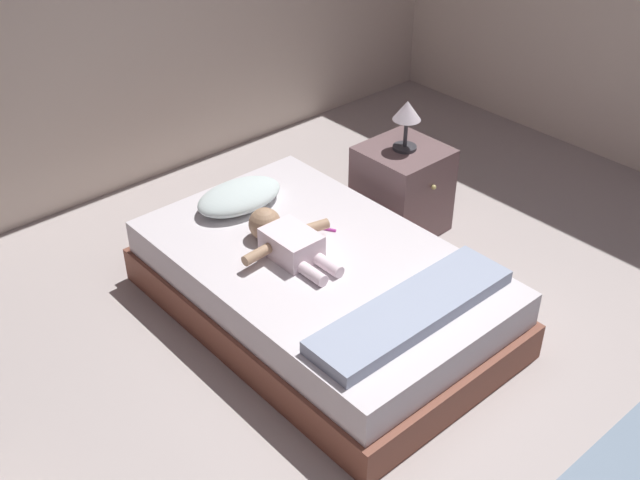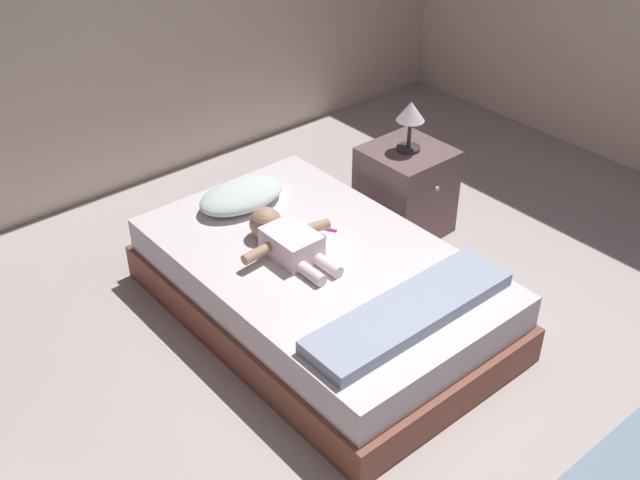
% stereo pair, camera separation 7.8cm
% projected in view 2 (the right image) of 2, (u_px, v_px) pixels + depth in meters
% --- Properties ---
extents(ground_plane, '(8.00, 8.00, 0.00)m').
position_uv_depth(ground_plane, '(437.00, 429.00, 3.58)').
color(ground_plane, '#B1A5A2').
extents(wall_behind_bed, '(8.00, 0.12, 2.51)m').
position_uv_depth(wall_behind_bed, '(95.00, 6.00, 4.77)').
color(wall_behind_bed, beige).
rests_on(wall_behind_bed, ground_plane).
extents(bed, '(1.25, 2.01, 0.40)m').
position_uv_depth(bed, '(320.00, 287.00, 4.15)').
color(bed, brown).
rests_on(bed, ground_plane).
extents(pillow, '(0.53, 0.33, 0.12)m').
position_uv_depth(pillow, '(242.00, 195.00, 4.42)').
color(pillow, silver).
rests_on(pillow, bed).
extents(baby, '(0.56, 0.62, 0.18)m').
position_uv_depth(baby, '(285.00, 239.00, 4.03)').
color(baby, white).
rests_on(baby, bed).
extents(toothbrush, '(0.07, 0.12, 0.02)m').
position_uv_depth(toothbrush, '(325.00, 228.00, 4.24)').
color(toothbrush, '#B6399C').
rests_on(toothbrush, bed).
extents(nightstand, '(0.48, 0.51, 0.57)m').
position_uv_depth(nightstand, '(405.00, 190.00, 4.83)').
color(nightstand, '#6B5152').
rests_on(nightstand, ground_plane).
extents(lamp, '(0.17, 0.17, 0.31)m').
position_uv_depth(lamp, '(411.00, 116.00, 4.54)').
color(lamp, '#333338').
rests_on(lamp, nightstand).
extents(blanket, '(1.12, 0.30, 0.07)m').
position_uv_depth(blanket, '(410.00, 311.00, 3.60)').
color(blanket, '#98A4BE').
rests_on(blanket, bed).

